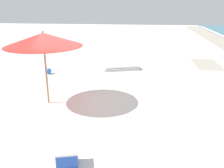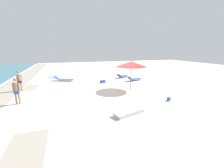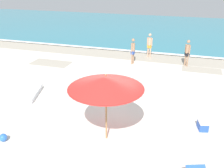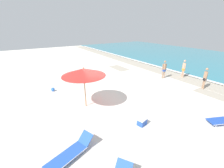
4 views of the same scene
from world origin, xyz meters
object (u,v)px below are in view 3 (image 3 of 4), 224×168
(beachgoer_shoreline_child, at_px, (133,50))
(beachgoer_strolling_adult, at_px, (187,51))
(beachgoer_wading_adult, at_px, (150,44))
(cooler_box, at_px, (203,125))
(beach_ball, at_px, (3,138))
(lounger_stack, at_px, (32,94))
(beach_umbrella, at_px, (106,82))

(beachgoer_shoreline_child, relative_size, beachgoer_strolling_adult, 1.00)
(beachgoer_wading_adult, distance_m, beachgoer_strolling_adult, 2.96)
(beachgoer_strolling_adult, height_order, cooler_box, beachgoer_strolling_adult)
(beachgoer_strolling_adult, xyz_separation_m, beach_ball, (-6.10, -10.56, -0.85))
(beachgoer_shoreline_child, distance_m, beach_ball, 10.26)
(beachgoer_strolling_adult, bearing_deg, beachgoer_wading_adult, -159.89)
(beachgoer_shoreline_child, height_order, cooler_box, beachgoer_shoreline_child)
(lounger_stack, height_order, beach_ball, beach_ball)
(beach_umbrella, distance_m, cooler_box, 4.36)
(beachgoer_shoreline_child, relative_size, beach_ball, 6.03)
(lounger_stack, distance_m, beach_ball, 3.75)
(beach_umbrella, distance_m, lounger_stack, 5.67)
(beachgoer_shoreline_child, height_order, beach_ball, beachgoer_shoreline_child)
(beachgoer_strolling_adult, bearing_deg, lounger_stack, -91.46)
(beach_umbrella, distance_m, beachgoer_strolling_adult, 9.70)
(beach_ball, distance_m, cooler_box, 7.60)
(beach_umbrella, relative_size, beach_ball, 9.02)
(beachgoer_shoreline_child, xyz_separation_m, beachgoer_strolling_adult, (3.52, 0.66, 0.00))
(beach_umbrella, height_order, beach_ball, beach_umbrella)
(beachgoer_strolling_adult, bearing_deg, beach_umbrella, -60.71)
(beachgoer_wading_adult, height_order, cooler_box, beachgoer_wading_adult)
(beachgoer_wading_adult, height_order, beachgoer_strolling_adult, same)
(beach_umbrella, distance_m, beachgoer_shoreline_child, 8.76)
(lounger_stack, relative_size, beachgoer_strolling_adult, 1.13)
(cooler_box, bearing_deg, beachgoer_strolling_adult, 173.02)
(beachgoer_shoreline_child, bearing_deg, lounger_stack, 163.05)
(cooler_box, bearing_deg, lounger_stack, -107.91)
(beachgoer_shoreline_child, bearing_deg, beachgoer_strolling_adult, -65.66)
(beach_umbrella, relative_size, beachgoer_strolling_adult, 1.50)
(beach_umbrella, bearing_deg, beachgoer_shoreline_child, 96.50)
(beach_umbrella, distance_m, beachgoer_wading_adult, 10.58)
(beachgoer_strolling_adult, relative_size, beach_ball, 6.03)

